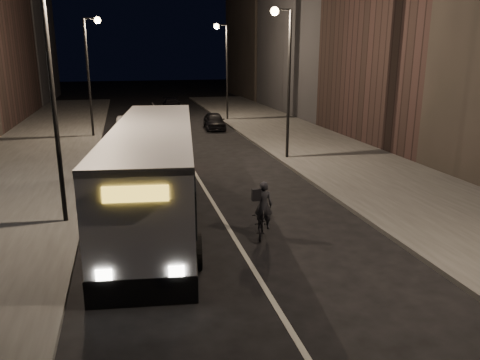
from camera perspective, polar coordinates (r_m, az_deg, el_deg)
ground at (r=14.57m, az=0.52°, el=-9.03°), size 180.00×180.00×0.00m
sidewalk_right at (r=29.92m, az=9.71°, el=3.75°), size 7.00×70.00×0.16m
sidewalk_left at (r=27.98m, az=-24.21°, el=1.79°), size 7.00×70.00×0.16m
streetlight_right_mid at (r=26.31m, az=5.48°, el=13.92°), size 1.20×0.44×8.12m
streetlight_right_far at (r=41.75m, az=-1.97°, el=14.52°), size 1.20×0.44×8.12m
streetlight_left_near at (r=16.98m, az=-21.20°, el=12.16°), size 1.20×0.44×8.12m
streetlight_left_far at (r=34.91m, az=-17.69°, el=13.64°), size 1.20×0.44×8.12m
city_bus at (r=17.38m, az=-10.38°, el=1.39°), size 4.30×13.10×3.47m
cyclist_on_bicycle at (r=15.71m, az=2.69°, el=-4.61°), size 1.10×1.79×1.95m
car_near at (r=37.62m, az=-3.15°, el=7.20°), size 1.81×3.93×1.30m
car_mid at (r=37.80m, az=-13.61°, el=6.77°), size 1.69×3.82×1.22m
car_far at (r=49.60m, az=-8.30°, el=9.05°), size 1.96×4.47×1.28m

